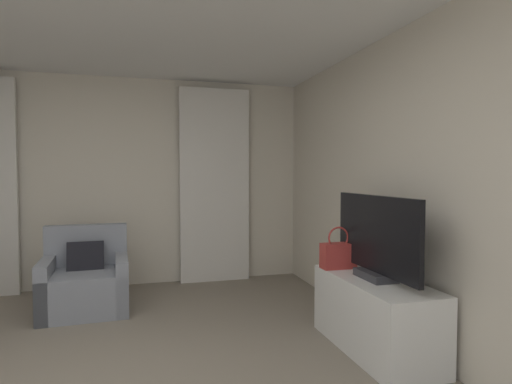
% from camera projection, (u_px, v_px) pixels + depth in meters
% --- Properties ---
extents(wall_window, '(5.12, 0.06, 2.60)m').
position_uv_depth(wall_window, '(103.00, 182.00, 5.25)').
color(wall_window, beige).
rests_on(wall_window, ground).
extents(wall_right, '(0.06, 6.12, 2.60)m').
position_uv_depth(wall_right, '(447.00, 189.00, 3.02)').
color(wall_right, beige).
rests_on(wall_right, ground).
extents(curtain_right_panel, '(0.90, 0.06, 2.50)m').
position_uv_depth(curtain_right_panel, '(215.00, 186.00, 5.50)').
color(curtain_right_panel, silver).
rests_on(curtain_right_panel, ground).
extents(armchair, '(0.87, 0.81, 0.85)m').
position_uv_depth(armchair, '(86.00, 283.00, 4.34)').
color(armchair, gray).
rests_on(armchair, ground).
extents(tv_console, '(0.51, 1.21, 0.58)m').
position_uv_depth(tv_console, '(375.00, 315.00, 3.35)').
color(tv_console, white).
rests_on(tv_console, ground).
extents(tv_flatscreen, '(0.20, 1.13, 0.66)m').
position_uv_depth(tv_flatscreen, '(376.00, 239.00, 3.33)').
color(tv_flatscreen, '#333338').
rests_on(tv_flatscreen, tv_console).
extents(handbag_primary, '(0.30, 0.14, 0.37)m').
position_uv_depth(handbag_primary, '(338.00, 255.00, 3.71)').
color(handbag_primary, '#B73833').
rests_on(handbag_primary, tv_console).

